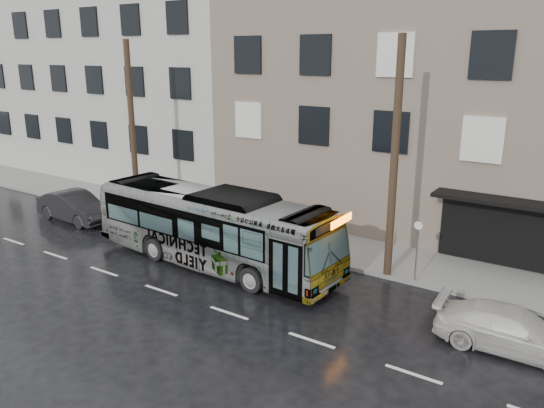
{
  "coord_description": "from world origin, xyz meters",
  "views": [
    {
      "loc": [
        13.42,
        -15.18,
        8.44
      ],
      "look_at": [
        1.6,
        2.5,
        2.41
      ],
      "focal_mm": 35.0,
      "sensor_mm": 36.0,
      "label": 1
    }
  ],
  "objects_px": {
    "bus": "(212,227)",
    "dark_sedan": "(75,207)",
    "utility_pole_front": "(394,161)",
    "sign_post": "(417,251)",
    "white_sedan": "(512,330)",
    "utility_pole_rear": "(132,131)"
  },
  "relations": [
    {
      "from": "utility_pole_rear",
      "to": "white_sedan",
      "type": "distance_m",
      "value": 19.68
    },
    {
      "from": "utility_pole_rear",
      "to": "dark_sedan",
      "type": "distance_m",
      "value": 5.02
    },
    {
      "from": "utility_pole_front",
      "to": "utility_pole_rear",
      "type": "height_order",
      "value": "same"
    },
    {
      "from": "bus",
      "to": "white_sedan",
      "type": "xyz_separation_m",
      "value": [
        11.59,
        -0.26,
        -0.96
      ]
    },
    {
      "from": "utility_pole_front",
      "to": "dark_sedan",
      "type": "bearing_deg",
      "value": -172.57
    },
    {
      "from": "sign_post",
      "to": "dark_sedan",
      "type": "height_order",
      "value": "sign_post"
    },
    {
      "from": "bus",
      "to": "sign_post",
      "type": "bearing_deg",
      "value": -67.31
    },
    {
      "from": "utility_pole_front",
      "to": "sign_post",
      "type": "bearing_deg",
      "value": 0.0
    },
    {
      "from": "bus",
      "to": "dark_sedan",
      "type": "bearing_deg",
      "value": 89.84
    },
    {
      "from": "utility_pole_front",
      "to": "sign_post",
      "type": "xyz_separation_m",
      "value": [
        1.1,
        0.0,
        -3.3
      ]
    },
    {
      "from": "utility_pole_rear",
      "to": "sign_post",
      "type": "height_order",
      "value": "utility_pole_rear"
    },
    {
      "from": "white_sedan",
      "to": "dark_sedan",
      "type": "distance_m",
      "value": 21.43
    },
    {
      "from": "sign_post",
      "to": "white_sedan",
      "type": "relative_size",
      "value": 0.55
    },
    {
      "from": "sign_post",
      "to": "white_sedan",
      "type": "height_order",
      "value": "sign_post"
    },
    {
      "from": "bus",
      "to": "dark_sedan",
      "type": "height_order",
      "value": "bus"
    },
    {
      "from": "utility_pole_rear",
      "to": "white_sedan",
      "type": "bearing_deg",
      "value": -8.88
    },
    {
      "from": "sign_post",
      "to": "bus",
      "type": "bearing_deg",
      "value": -160.51
    },
    {
      "from": "utility_pole_rear",
      "to": "bus",
      "type": "xyz_separation_m",
      "value": [
        7.44,
        -2.71,
        -3.05
      ]
    },
    {
      "from": "sign_post",
      "to": "dark_sedan",
      "type": "xyz_separation_m",
      "value": [
        -17.48,
        -2.13,
        -0.58
      ]
    },
    {
      "from": "utility_pole_front",
      "to": "bus",
      "type": "xyz_separation_m",
      "value": [
        -6.56,
        -2.71,
        -3.05
      ]
    },
    {
      "from": "utility_pole_front",
      "to": "utility_pole_rear",
      "type": "xyz_separation_m",
      "value": [
        -14.0,
        0.0,
        0.0
      ]
    },
    {
      "from": "white_sedan",
      "to": "utility_pole_front",
      "type": "bearing_deg",
      "value": 56.35
    }
  ]
}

